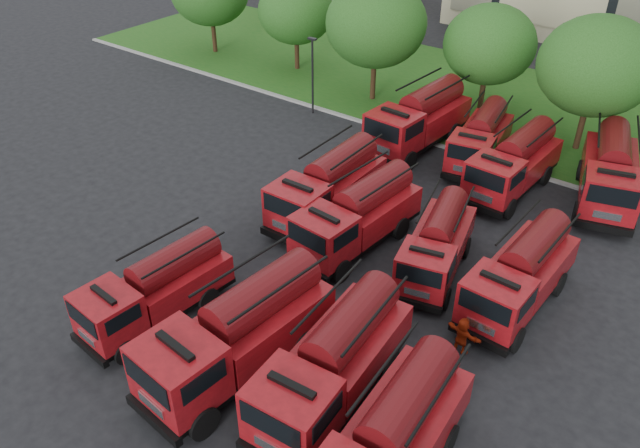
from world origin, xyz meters
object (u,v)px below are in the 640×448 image
Objects in this scene: fire_truck_0 at (156,289)px; fire_truck_3 at (390,442)px; fire_truck_7 at (521,274)px; fire_truck_1 at (239,333)px; firefighter_4 at (300,315)px; fire_truck_2 at (334,362)px; fire_truck_6 at (437,244)px; fire_truck_11 at (610,172)px; fire_truck_4 at (328,186)px; fire_truck_9 at (481,139)px; firefighter_5 at (459,351)px; fire_truck_8 at (419,119)px; fire_truck_5 at (358,216)px; fire_truck_10 at (514,163)px.

fire_truck_3 is at bearing 1.18° from fire_truck_0.
fire_truck_1 is at bearing -123.09° from fire_truck_7.
fire_truck_3 is 8.11m from firefighter_4.
fire_truck_2 is 3.55m from fire_truck_3.
fire_truck_6 is 11.44m from fire_truck_11.
fire_truck_3 reaches higher than firefighter_4.
fire_truck_4 is 10.40m from fire_truck_9.
fire_truck_6 is (-3.79, 10.05, -0.21)m from fire_truck_3.
fire_truck_2 is at bearing 20.21° from fire_truck_1.
fire_truck_2 is 4.74× the size of firefighter_5.
fire_truck_1 is 9.91m from fire_truck_6.
fire_truck_3 is at bearing -58.83° from fire_truck_8.
fire_truck_5 is at bearing -15.87° from firefighter_5.
fire_truck_8 is (-6.71, 10.22, 0.37)m from fire_truck_6.
fire_truck_2 is (8.03, 0.89, 0.22)m from fire_truck_0.
fire_truck_4 reaches higher than firefighter_4.
fire_truck_11 is (8.10, 11.07, 0.08)m from fire_truck_5.
fire_truck_7 is (7.64, 0.47, -0.06)m from fire_truck_5.
fire_truck_7 is at bearing -108.65° from firefighter_4.
fire_truck_2 is at bearing -116.41° from fire_truck_11.
fire_truck_9 is at bearing 103.97° from fire_truck_3.
fire_truck_5 is 1.11× the size of fire_truck_6.
firefighter_4 is (-2.98, -5.91, -1.45)m from fire_truck_6.
fire_truck_10 is 4.54× the size of firefighter_5.
fire_truck_3 is 19.14m from fire_truck_10.
fire_truck_5 is at bearing -141.86° from fire_truck_11.
fire_truck_0 is 11.99m from fire_truck_6.
fire_truck_10 is (6.40, 7.88, -0.04)m from fire_truck_4.
fire_truck_0 reaches higher than firefighter_4.
fire_truck_8 is 1.16× the size of fire_truck_9.
fire_truck_2 is 0.96× the size of fire_truck_11.
fire_truck_0 is 0.87× the size of fire_truck_2.
fire_truck_10 is 4.17× the size of firefighter_4.
fire_truck_0 is 12.09m from firefighter_5.
fire_truck_8 is 16.65m from firefighter_4.
fire_truck_3 is 0.93× the size of fire_truck_11.
fire_truck_3 reaches higher than fire_truck_10.
fire_truck_9 reaches higher than firefighter_5.
fire_truck_3 reaches higher than fire_truck_6.
fire_truck_11 reaches higher than firefighter_4.
fire_truck_8 is (-7.30, 18.74, 0.12)m from fire_truck_2.
fire_truck_7 is 4.01× the size of firefighter_4.
fire_truck_11 is (7.10, 0.07, 0.19)m from fire_truck_9.
fire_truck_3 reaches higher than fire_truck_5.
fire_truck_1 is at bearing -125.16° from fire_truck_11.
fire_truck_10 is at bearing 76.99° from fire_truck_6.
fire_truck_4 reaches higher than fire_truck_10.
fire_truck_4 is 9.41m from fire_truck_8.
fire_truck_11 reaches higher than fire_truck_4.
fire_truck_1 is 5.00× the size of firefighter_5.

